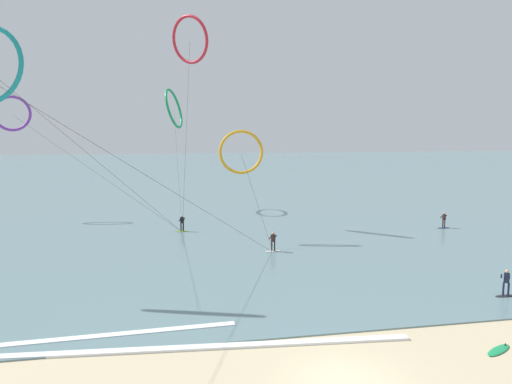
{
  "coord_description": "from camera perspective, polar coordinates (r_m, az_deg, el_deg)",
  "views": [
    {
      "loc": [
        -7.08,
        -17.58,
        10.22
      ],
      "look_at": [
        0.0,
        19.36,
        5.44
      ],
      "focal_mm": 33.58,
      "sensor_mm": 36.0,
      "label": 1
    }
  ],
  "objects": [
    {
      "name": "surfer_navy",
      "position": [
        54.2,
        21.47,
        -3.25
      ],
      "size": [
        1.4,
        0.61,
        1.7
      ],
      "rotation": [
        0.0,
        0.0,
        1.67
      ],
      "color": "navy",
      "rests_on": "ground"
    },
    {
      "name": "surfboard_spare",
      "position": [
        26.21,
        26.93,
        -16.43
      ],
      "size": [
        1.92,
        1.36,
        0.2
      ],
      "color": "#199351",
      "rests_on": "ground"
    },
    {
      "name": "wave_crest_near",
      "position": [
        23.95,
        -5.66,
        -17.89
      ],
      "size": [
        19.65,
        2.04,
        0.12
      ],
      "primitive_type": "cube",
      "rotation": [
        0.0,
        0.0,
        -0.08
      ],
      "color": "white",
      "rests_on": "ground"
    },
    {
      "name": "surfer_ivory",
      "position": [
        40.79,
        2.06,
        -6.08
      ],
      "size": [
        1.4,
        0.73,
        1.7
      ],
      "rotation": [
        0.0,
        0.0,
        2.38
      ],
      "color": "silver",
      "rests_on": "ground"
    },
    {
      "name": "wave_crest_mid",
      "position": [
        26.31,
        -22.38,
        -16.04
      ],
      "size": [
        17.48,
        1.31,
        0.12
      ],
      "primitive_type": "cube",
      "rotation": [
        0.0,
        0.0,
        0.05
      ],
      "color": "white",
      "rests_on": "ground"
    },
    {
      "name": "kite_amber",
      "position": [
        44.45,
        -1.8,
        4.79
      ],
      "size": [
        4.23,
        5.99,
        10.38
      ],
      "rotation": [
        0.0,
        0.0,
        6.13
      ],
      "color": "orange",
      "rests_on": "ground"
    },
    {
      "name": "surfer_lime",
      "position": [
        49.37,
        -8.79,
        -3.82
      ],
      "size": [
        1.4,
        0.69,
        1.7
      ],
      "rotation": [
        0.0,
        0.0,
        2.66
      ],
      "color": "#8CC62D",
      "rests_on": "ground"
    },
    {
      "name": "kite_crimson",
      "position": [
        54.14,
        -7.88,
        17.53
      ],
      "size": [
        4.39,
        7.03,
        22.49
      ],
      "rotation": [
        0.0,
        0.0,
        2.33
      ],
      "color": "red",
      "rests_on": "ground"
    },
    {
      "name": "sea_water",
      "position": [
        122.56,
        -7.5,
        2.42
      ],
      "size": [
        400.0,
        200.0,
        0.08
      ],
      "primitive_type": "cube",
      "color": "slate",
      "rests_on": "ground"
    },
    {
      "name": "surfer_charcoal",
      "position": [
        33.82,
        27.64,
        -9.74
      ],
      "size": [
        1.4,
        0.72,
        1.7
      ],
      "rotation": [
        0.0,
        0.0,
        5.63
      ],
      "color": "black",
      "rests_on": "ground"
    },
    {
      "name": "ground_plane",
      "position": [
        21.53,
        10.46,
        -21.23
      ],
      "size": [
        400.0,
        400.0,
        0.0
      ],
      "primitive_type": "plane",
      "color": "beige"
    },
    {
      "name": "kite_emerald",
      "position": [
        64.16,
        -9.75,
        9.77
      ],
      "size": [
        3.26,
        18.45,
        15.79
      ],
      "rotation": [
        0.0,
        0.0,
        1.25
      ],
      "color": "#199351",
      "rests_on": "ground"
    },
    {
      "name": "kite_violet",
      "position": [
        62.82,
        -27.04,
        8.33
      ],
      "size": [
        20.97,
        12.59,
        14.39
      ],
      "rotation": [
        0.0,
        0.0,
        0.09
      ],
      "color": "purple",
      "rests_on": "ground"
    }
  ]
}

